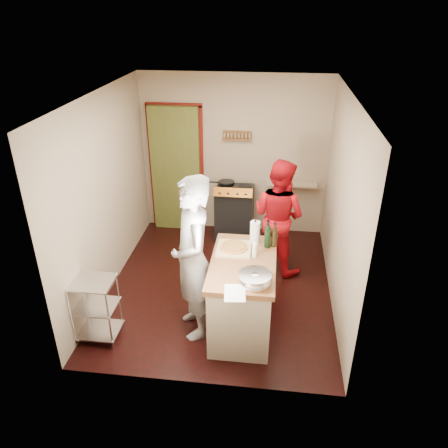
% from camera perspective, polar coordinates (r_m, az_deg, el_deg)
% --- Properties ---
extents(floor, '(3.50, 3.50, 0.00)m').
position_cam_1_polar(floor, '(6.16, -0.47, -8.00)').
color(floor, black).
rests_on(floor, ground).
extents(back_wall, '(3.00, 0.44, 2.60)m').
position_cam_1_polar(back_wall, '(7.30, -3.73, 7.86)').
color(back_wall, tan).
rests_on(back_wall, ground).
extents(left_wall, '(0.04, 3.50, 2.60)m').
position_cam_1_polar(left_wall, '(5.88, -15.21, 3.71)').
color(left_wall, tan).
rests_on(left_wall, ground).
extents(right_wall, '(0.04, 3.50, 2.60)m').
position_cam_1_polar(right_wall, '(5.53, 15.09, 2.21)').
color(right_wall, tan).
rests_on(right_wall, ground).
extents(ceiling, '(3.00, 3.50, 0.02)m').
position_cam_1_polar(ceiling, '(5.11, -0.58, 16.60)').
color(ceiling, white).
rests_on(ceiling, back_wall).
extents(stove, '(0.60, 0.63, 1.00)m').
position_cam_1_polar(stove, '(7.14, 1.37, 1.52)').
color(stove, black).
rests_on(stove, ground).
extents(wire_shelving, '(0.48, 0.40, 0.80)m').
position_cam_1_polar(wire_shelving, '(5.27, -16.41, -10.34)').
color(wire_shelving, silver).
rests_on(wire_shelving, ground).
extents(island, '(0.74, 1.38, 1.25)m').
position_cam_1_polar(island, '(5.18, 2.47, -9.06)').
color(island, beige).
rests_on(island, ground).
extents(person_stripe, '(0.71, 0.84, 1.96)m').
position_cam_1_polar(person_stripe, '(4.89, -4.12, -4.63)').
color(person_stripe, silver).
rests_on(person_stripe, ground).
extents(person_red, '(1.03, 0.98, 1.67)m').
position_cam_1_polar(person_red, '(6.20, 7.12, 1.04)').
color(person_red, '#AE0B14').
rests_on(person_red, ground).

